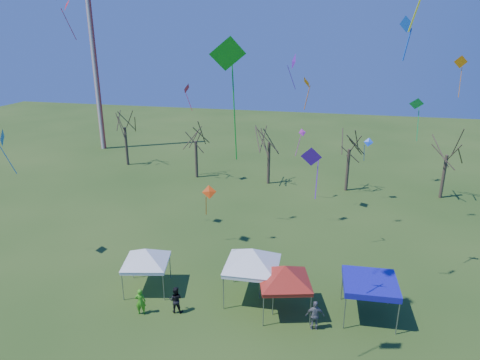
{
  "coord_description": "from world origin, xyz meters",
  "views": [
    {
      "loc": [
        4.6,
        -19.91,
        15.87
      ],
      "look_at": [
        -0.67,
        3.0,
        7.73
      ],
      "focal_mm": 32.0,
      "sensor_mm": 36.0,
      "label": 1
    }
  ],
  "objects_px": {
    "tent_white_mid": "(252,252)",
    "tree_2": "(269,127)",
    "tree_0": "(124,114)",
    "person_grey": "(315,315)",
    "tent_red": "(285,269)",
    "tree_1": "(195,128)",
    "tent_blue": "(370,284)",
    "person_dark": "(176,300)",
    "person_green": "(140,302)",
    "radio_mast": "(94,59)",
    "tent_white_west": "(145,251)",
    "tree_3": "(351,134)",
    "tree_4": "(450,139)"
  },
  "relations": [
    {
      "from": "tree_3",
      "to": "tree_4",
      "type": "xyz_separation_m",
      "value": [
        9.32,
        -0.04,
        -0.02
      ]
    },
    {
      "from": "person_dark",
      "to": "tent_white_mid",
      "type": "bearing_deg",
      "value": -157.47
    },
    {
      "from": "tree_1",
      "to": "radio_mast",
      "type": "bearing_deg",
      "value": 151.52
    },
    {
      "from": "person_green",
      "to": "tree_1",
      "type": "bearing_deg",
      "value": -96.7
    },
    {
      "from": "tree_0",
      "to": "tent_red",
      "type": "relative_size",
      "value": 2.15
    },
    {
      "from": "tent_blue",
      "to": "tree_2",
      "type": "bearing_deg",
      "value": 113.47
    },
    {
      "from": "tent_white_west",
      "to": "tree_4",
      "type": "bearing_deg",
      "value": 44.72
    },
    {
      "from": "radio_mast",
      "to": "tent_white_mid",
      "type": "height_order",
      "value": "radio_mast"
    },
    {
      "from": "tent_blue",
      "to": "person_green",
      "type": "distance_m",
      "value": 13.45
    },
    {
      "from": "tent_blue",
      "to": "person_dark",
      "type": "bearing_deg",
      "value": -169.04
    },
    {
      "from": "tree_1",
      "to": "person_dark",
      "type": "distance_m",
      "value": 25.73
    },
    {
      "from": "tree_2",
      "to": "tree_3",
      "type": "xyz_separation_m",
      "value": [
        8.4,
        -0.33,
        -0.21
      ]
    },
    {
      "from": "tree_0",
      "to": "person_green",
      "type": "xyz_separation_m",
      "value": [
        14.9,
        -27.69,
        -5.65
      ]
    },
    {
      "from": "tree_0",
      "to": "person_grey",
      "type": "relative_size",
      "value": 4.71
    },
    {
      "from": "tent_blue",
      "to": "person_dark",
      "type": "relative_size",
      "value": 1.91
    },
    {
      "from": "tent_white_west",
      "to": "radio_mast",
      "type": "bearing_deg",
      "value": 123.9
    },
    {
      "from": "tent_white_mid",
      "to": "person_grey",
      "type": "height_order",
      "value": "tent_white_mid"
    },
    {
      "from": "tent_red",
      "to": "person_green",
      "type": "relative_size",
      "value": 2.36
    },
    {
      "from": "tent_white_mid",
      "to": "person_dark",
      "type": "xyz_separation_m",
      "value": [
        -4.14,
        -2.46,
        -2.38
      ]
    },
    {
      "from": "tent_white_west",
      "to": "tent_blue",
      "type": "relative_size",
      "value": 1.17
    },
    {
      "from": "tree_2",
      "to": "tent_white_west",
      "type": "distance_m",
      "value": 22.85
    },
    {
      "from": "tent_white_west",
      "to": "person_dark",
      "type": "relative_size",
      "value": 2.24
    },
    {
      "from": "tent_white_west",
      "to": "tent_red",
      "type": "xyz_separation_m",
      "value": [
        8.92,
        -0.38,
        0.16
      ]
    },
    {
      "from": "tree_1",
      "to": "tent_white_west",
      "type": "distance_m",
      "value": 23.01
    },
    {
      "from": "tree_2",
      "to": "tree_4",
      "type": "height_order",
      "value": "tree_2"
    },
    {
      "from": "tree_4",
      "to": "person_dark",
      "type": "xyz_separation_m",
      "value": [
        -19.34,
        -23.67,
        -5.22
      ]
    },
    {
      "from": "tree_1",
      "to": "tree_3",
      "type": "height_order",
      "value": "tree_3"
    },
    {
      "from": "tree_3",
      "to": "tree_4",
      "type": "distance_m",
      "value": 9.32
    },
    {
      "from": "tent_blue",
      "to": "tent_white_mid",
      "type": "bearing_deg",
      "value": 177.46
    },
    {
      "from": "tree_1",
      "to": "tent_blue",
      "type": "height_order",
      "value": "tree_1"
    },
    {
      "from": "tree_2",
      "to": "person_green",
      "type": "bearing_deg",
      "value": -98.25
    },
    {
      "from": "tent_blue",
      "to": "person_grey",
      "type": "xyz_separation_m",
      "value": [
        -2.95,
        -1.89,
        -1.3
      ]
    },
    {
      "from": "tent_red",
      "to": "person_grey",
      "type": "bearing_deg",
      "value": -32.86
    },
    {
      "from": "tree_3",
      "to": "tent_red",
      "type": "bearing_deg",
      "value": -99.6
    },
    {
      "from": "person_dark",
      "to": "tree_4",
      "type": "bearing_deg",
      "value": -137.51
    },
    {
      "from": "tree_0",
      "to": "tree_1",
      "type": "distance_m",
      "value": 10.47
    },
    {
      "from": "tree_0",
      "to": "person_grey",
      "type": "xyz_separation_m",
      "value": [
        25.04,
        -26.79,
        -5.59
      ]
    },
    {
      "from": "tree_4",
      "to": "tree_3",
      "type": "bearing_deg",
      "value": 179.74
    },
    {
      "from": "tree_1",
      "to": "tree_4",
      "type": "relative_size",
      "value": 0.96
    },
    {
      "from": "person_grey",
      "to": "tent_white_mid",
      "type": "bearing_deg",
      "value": -38.28
    },
    {
      "from": "person_dark",
      "to": "tent_blue",
      "type": "bearing_deg",
      "value": -177.3
    },
    {
      "from": "tent_red",
      "to": "tree_1",
      "type": "bearing_deg",
      "value": 119.76
    },
    {
      "from": "radio_mast",
      "to": "tent_white_west",
      "type": "height_order",
      "value": "radio_mast"
    },
    {
      "from": "tree_4",
      "to": "tent_white_west",
      "type": "relative_size",
      "value": 2.1
    },
    {
      "from": "tree_1",
      "to": "tent_red",
      "type": "relative_size",
      "value": 1.92
    },
    {
      "from": "radio_mast",
      "to": "tree_2",
      "type": "xyz_separation_m",
      "value": [
        25.63,
        -9.62,
        -6.21
      ]
    },
    {
      "from": "tent_white_west",
      "to": "tent_blue",
      "type": "xyz_separation_m",
      "value": [
        13.78,
        0.27,
        -0.53
      ]
    },
    {
      "from": "tree_2",
      "to": "tent_blue",
      "type": "distance_m",
      "value": 24.22
    },
    {
      "from": "tent_white_mid",
      "to": "tree_2",
      "type": "bearing_deg",
      "value": 96.66
    },
    {
      "from": "tent_blue",
      "to": "person_green",
      "type": "relative_size",
      "value": 1.92
    }
  ]
}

